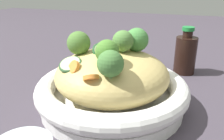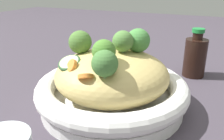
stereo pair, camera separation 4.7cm
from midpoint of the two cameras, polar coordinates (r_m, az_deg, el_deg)
The scene contains 8 objects.
ground_plane at distance 0.50m, azimuth -2.69°, elevation -8.74°, with size 3.00×3.00×0.00m, color #3E3741.
serving_bowl at distance 0.49m, azimuth -2.76°, elevation -5.48°, with size 0.31×0.31×0.06m.
noodle_heap at distance 0.47m, azimuth -2.85°, elevation -1.13°, with size 0.23×0.23×0.10m.
broccoli_florets at distance 0.44m, azimuth -3.28°, elevation 5.52°, with size 0.17×0.18×0.07m.
carrot_coins at distance 0.44m, azimuth -6.85°, elevation 2.12°, with size 0.10×0.17×0.04m.
zucchini_slices at distance 0.44m, azimuth -8.78°, elevation 2.69°, with size 0.10×0.10×0.04m.
chicken_chunks at distance 0.50m, azimuth 2.32°, elevation 5.67°, with size 0.03×0.03×0.03m.
soy_sauce_bottle at distance 0.68m, azimuth 15.62°, elevation 3.76°, with size 0.06×0.06×0.13m.
Camera 1 is at (-0.14, 0.42, 0.25)m, focal length 37.53 mm.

